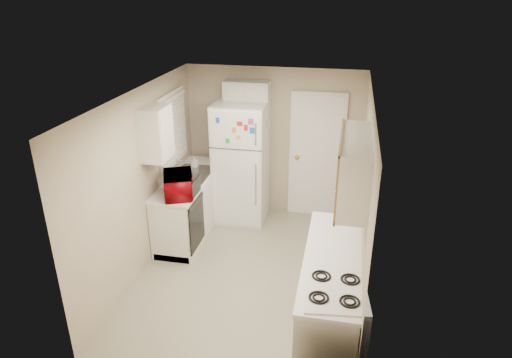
# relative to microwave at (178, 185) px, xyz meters

# --- Properties ---
(floor) EXTENTS (3.80, 3.80, 0.00)m
(floor) POSITION_rel_microwave_xyz_m (1.03, -0.31, -1.05)
(floor) COLOR #AEA891
(floor) RESTS_ON ground
(ceiling) EXTENTS (3.80, 3.80, 0.00)m
(ceiling) POSITION_rel_microwave_xyz_m (1.03, -0.31, 1.35)
(ceiling) COLOR white
(ceiling) RESTS_ON floor
(wall_left) EXTENTS (3.80, 3.80, 0.00)m
(wall_left) POSITION_rel_microwave_xyz_m (-0.37, -0.31, 0.15)
(wall_left) COLOR #BAAA8F
(wall_left) RESTS_ON floor
(wall_right) EXTENTS (3.80, 3.80, 0.00)m
(wall_right) POSITION_rel_microwave_xyz_m (2.43, -0.31, 0.15)
(wall_right) COLOR #BAAA8F
(wall_right) RESTS_ON floor
(wall_back) EXTENTS (2.80, 2.80, 0.00)m
(wall_back) POSITION_rel_microwave_xyz_m (1.03, 1.59, 0.15)
(wall_back) COLOR #BAAA8F
(wall_back) RESTS_ON floor
(wall_front) EXTENTS (2.80, 2.80, 0.00)m
(wall_front) POSITION_rel_microwave_xyz_m (1.03, -2.21, 0.15)
(wall_front) COLOR #BAAA8F
(wall_front) RESTS_ON floor
(left_counter) EXTENTS (0.60, 1.80, 0.90)m
(left_counter) POSITION_rel_microwave_xyz_m (-0.07, 0.59, -0.60)
(left_counter) COLOR silver
(left_counter) RESTS_ON floor
(dishwasher) EXTENTS (0.03, 0.58, 0.72)m
(dishwasher) POSITION_rel_microwave_xyz_m (0.22, -0.01, -0.56)
(dishwasher) COLOR black
(dishwasher) RESTS_ON floor
(sink) EXTENTS (0.54, 0.74, 0.16)m
(sink) POSITION_rel_microwave_xyz_m (-0.07, 0.74, -0.19)
(sink) COLOR gray
(sink) RESTS_ON left_counter
(microwave) EXTENTS (0.63, 0.50, 0.37)m
(microwave) POSITION_rel_microwave_xyz_m (0.00, 0.00, 0.00)
(microwave) COLOR #8B030C
(microwave) RESTS_ON left_counter
(soap_bottle) EXTENTS (0.10, 0.11, 0.18)m
(soap_bottle) POSITION_rel_microwave_xyz_m (-0.12, 1.01, -0.05)
(soap_bottle) COLOR white
(soap_bottle) RESTS_ON left_counter
(window_blinds) EXTENTS (0.10, 0.98, 1.08)m
(window_blinds) POSITION_rel_microwave_xyz_m (-0.33, 0.74, 0.55)
(window_blinds) COLOR silver
(window_blinds) RESTS_ON wall_left
(upper_cabinet_left) EXTENTS (0.30, 0.45, 0.70)m
(upper_cabinet_left) POSITION_rel_microwave_xyz_m (-0.22, -0.09, 0.75)
(upper_cabinet_left) COLOR silver
(upper_cabinet_left) RESTS_ON wall_left
(refrigerator) EXTENTS (0.79, 0.77, 1.92)m
(refrigerator) POSITION_rel_microwave_xyz_m (0.59, 1.20, -0.09)
(refrigerator) COLOR white
(refrigerator) RESTS_ON floor
(cabinet_over_fridge) EXTENTS (0.70, 0.30, 0.40)m
(cabinet_over_fridge) POSITION_rel_microwave_xyz_m (0.63, 1.44, 0.95)
(cabinet_over_fridge) COLOR silver
(cabinet_over_fridge) RESTS_ON wall_back
(interior_door) EXTENTS (0.86, 0.06, 2.08)m
(interior_door) POSITION_rel_microwave_xyz_m (1.73, 1.55, -0.03)
(interior_door) COLOR white
(interior_door) RESTS_ON floor
(right_counter) EXTENTS (0.60, 2.00, 0.90)m
(right_counter) POSITION_rel_microwave_xyz_m (2.13, -1.11, -0.60)
(right_counter) COLOR silver
(right_counter) RESTS_ON floor
(stove) EXTENTS (0.68, 0.80, 0.90)m
(stove) POSITION_rel_microwave_xyz_m (2.18, -1.68, -0.60)
(stove) COLOR white
(stove) RESTS_ON floor
(upper_cabinet_right) EXTENTS (0.30, 1.20, 0.70)m
(upper_cabinet_right) POSITION_rel_microwave_xyz_m (2.28, -0.81, 0.75)
(upper_cabinet_right) COLOR silver
(upper_cabinet_right) RESTS_ON wall_right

